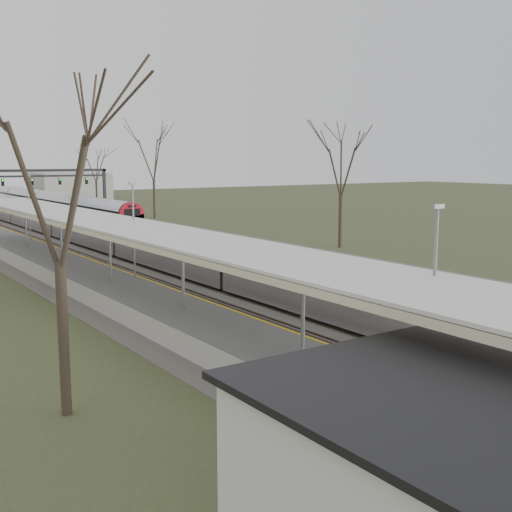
% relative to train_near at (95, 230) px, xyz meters
% --- Properties ---
extents(track_bed, '(24.00, 160.00, 0.22)m').
position_rel_train_near_xyz_m(track_bed, '(2.76, 1.11, -1.42)').
color(track_bed, '#474442').
rests_on(track_bed, ground).
extents(platform, '(3.50, 69.00, 1.00)m').
position_rel_train_near_xyz_m(platform, '(-6.55, -16.39, -0.98)').
color(platform, '#9E9B93').
rests_on(platform, ground).
extents(canopy, '(4.10, 50.00, 3.11)m').
position_rel_train_near_xyz_m(canopy, '(-6.55, -20.90, 2.45)').
color(canopy, slate).
rests_on(canopy, platform).
extents(signal_gantry, '(21.00, 0.59, 6.08)m').
position_rel_train_near_xyz_m(signal_gantry, '(2.79, 31.10, 3.43)').
color(signal_gantry, black).
rests_on(signal_gantry, ground).
extents(tree_west_near, '(5.00, 5.00, 10.30)m').
position_rel_train_near_xyz_m(tree_west_near, '(-13.50, -33.89, 5.81)').
color(tree_west_near, '#2D231C').
rests_on(tree_west_near, ground).
extents(tree_east_far, '(5.00, 5.00, 10.30)m').
position_rel_train_near_xyz_m(tree_east_far, '(16.50, -11.89, 5.81)').
color(tree_east_far, '#2D231C').
rests_on(tree_east_far, ground).
extents(train_near, '(2.62, 75.21, 3.05)m').
position_rel_train_near_xyz_m(train_near, '(0.00, 0.00, 0.00)').
color(train_near, '#B5B8C0').
rests_on(train_near, ground).
extents(train_far, '(2.62, 60.21, 3.05)m').
position_rel_train_near_xyz_m(train_far, '(7.00, 38.26, 0.00)').
color(train_far, '#B5B8C0').
rests_on(train_far, ground).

